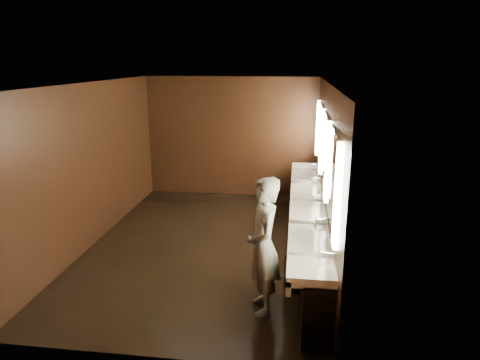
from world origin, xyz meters
The scene contains 10 objects.
floor centered at (0.00, 0.00, 0.00)m, with size 6.00×6.00×0.00m, color black.
ceiling centered at (0.00, 0.00, 2.80)m, with size 4.00×6.00×0.02m, color #2D2D2B.
wall_back centered at (0.00, 3.00, 1.40)m, with size 4.00×0.02×2.80m, color black.
wall_front centered at (0.00, -3.00, 1.40)m, with size 4.00×0.02×2.80m, color black.
wall_left centered at (-2.00, 0.00, 1.40)m, with size 0.02×6.00×2.80m, color black.
wall_right centered at (2.00, 0.00, 1.40)m, with size 0.02×6.00×2.80m, color black.
sink_counter centered at (1.79, 0.00, 0.50)m, with size 0.55×5.40×1.01m.
mirror_band centered at (1.98, 0.00, 1.75)m, with size 0.06×5.03×1.15m.
person centered at (1.15, -1.90, 0.90)m, with size 0.65×0.43×1.79m, color #98D0E3.
trash_bin centered at (1.58, -1.30, 0.27)m, with size 0.34×0.34×0.53m, color black.
Camera 1 is at (1.50, -6.85, 3.16)m, focal length 32.00 mm.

